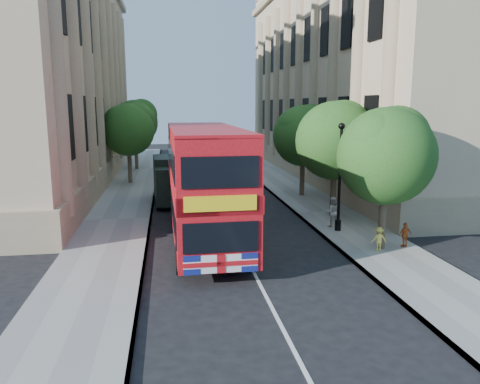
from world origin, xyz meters
name	(u,v)px	position (x,y,z in m)	size (l,w,h in m)	color
ground	(260,285)	(0.00, 0.00, 0.00)	(120.00, 120.00, 0.00)	black
pavement_right	(325,212)	(5.75, 10.00, 0.06)	(3.50, 80.00, 0.12)	gray
pavement_left	(118,220)	(-5.75, 10.00, 0.06)	(3.50, 80.00, 0.12)	gray
building_right	(366,70)	(13.80, 24.00, 9.00)	(12.00, 38.00, 18.00)	tan
building_left	(23,66)	(-13.80, 24.00, 9.00)	(12.00, 38.00, 18.00)	tan
tree_right_near	(387,151)	(5.84, 3.03, 4.25)	(4.00, 4.00, 6.08)	#473828
tree_right_mid	(336,136)	(5.84, 9.03, 4.45)	(4.20, 4.20, 6.37)	#473828
tree_right_far	(304,132)	(5.84, 15.03, 4.31)	(4.00, 4.00, 6.15)	#473828
tree_left_far	(129,127)	(-5.96, 22.03, 4.44)	(4.00, 4.00, 6.30)	#473828
tree_left_back	(135,120)	(-5.96, 30.03, 4.71)	(4.20, 4.20, 6.65)	#473828
lamp_post	(340,182)	(5.00, 6.00, 2.51)	(0.32, 0.32, 5.16)	black
double_decker_bus	(205,181)	(-1.45, 5.39, 2.79)	(3.10, 10.98, 5.05)	#AF0C13
box_van	(172,181)	(-2.86, 14.05, 1.41)	(2.34, 5.15, 2.88)	black
police_constable	(228,249)	(-0.99, 1.00, 1.02)	(0.74, 0.49, 2.04)	black
woman_pedestrian	(332,212)	(4.98, 6.78, 0.87)	(0.73, 0.57, 1.49)	beige
child_a	(405,235)	(6.88, 3.01, 0.65)	(0.62, 0.26, 1.06)	#C65C22
child_b	(379,239)	(5.55, 2.70, 0.62)	(0.65, 0.37, 1.00)	#F2DA52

